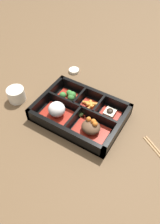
{
  "coord_description": "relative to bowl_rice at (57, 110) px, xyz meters",
  "views": [
    {
      "loc": [
        -0.26,
        0.43,
        0.6
      ],
      "look_at": [
        0.0,
        0.0,
        0.03
      ],
      "focal_mm": 35.0,
      "sensor_mm": 36.0,
      "label": 1
    }
  ],
  "objects": [
    {
      "name": "tea_cup",
      "position": [
        0.18,
        0.01,
        -0.01
      ],
      "size": [
        0.07,
        0.07,
        0.05
      ],
      "color": "beige",
      "rests_on": "ground_plane"
    },
    {
      "name": "bowl_rice",
      "position": [
        0.0,
        0.0,
        0.0
      ],
      "size": [
        0.12,
        0.08,
        0.06
      ],
      "color": "maroon",
      "rests_on": "bento_base"
    },
    {
      "name": "ground_plane",
      "position": [
        -0.07,
        -0.04,
        -0.03
      ],
      "size": [
        3.0,
        3.0,
        0.0
      ],
      "primitive_type": "plane",
      "color": "brown"
    },
    {
      "name": "bento_rim",
      "position": [
        -0.07,
        -0.05,
        -0.01
      ],
      "size": [
        0.3,
        0.22,
        0.05
      ],
      "color": "black",
      "rests_on": "ground_plane"
    },
    {
      "name": "bowl_stew",
      "position": [
        -0.14,
        -0.0,
        -0.01
      ],
      "size": [
        0.12,
        0.08,
        0.05
      ],
      "color": "maroon",
      "rests_on": "bento_base"
    },
    {
      "name": "bowl_carrots",
      "position": [
        -0.08,
        -0.1,
        -0.02
      ],
      "size": [
        0.06,
        0.07,
        0.02
      ],
      "color": "maroon",
      "rests_on": "bento_base"
    },
    {
      "name": "bento_base",
      "position": [
        -0.07,
        -0.04,
        -0.03
      ],
      "size": [
        0.3,
        0.22,
        0.01
      ],
      "color": "black",
      "rests_on": "ground_plane"
    },
    {
      "name": "bowl_greens",
      "position": [
        0.01,
        -0.09,
        -0.01
      ],
      "size": [
        0.08,
        0.07,
        0.04
      ],
      "color": "maroon",
      "rests_on": "bento_base"
    },
    {
      "name": "bowl_pickles",
      "position": [
        -0.07,
        -0.05,
        -0.02
      ],
      "size": [
        0.04,
        0.04,
        0.01
      ],
      "color": "maroon",
      "rests_on": "bento_base"
    },
    {
      "name": "bowl_tofu",
      "position": [
        -0.16,
        -0.09,
        -0.01
      ],
      "size": [
        0.07,
        0.07,
        0.03
      ],
      "color": "maroon",
      "rests_on": "bento_base"
    },
    {
      "name": "sauce_dish",
      "position": [
        0.09,
        -0.25,
        -0.03
      ],
      "size": [
        0.04,
        0.04,
        0.01
      ],
      "color": "beige",
      "rests_on": "ground_plane"
    }
  ]
}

